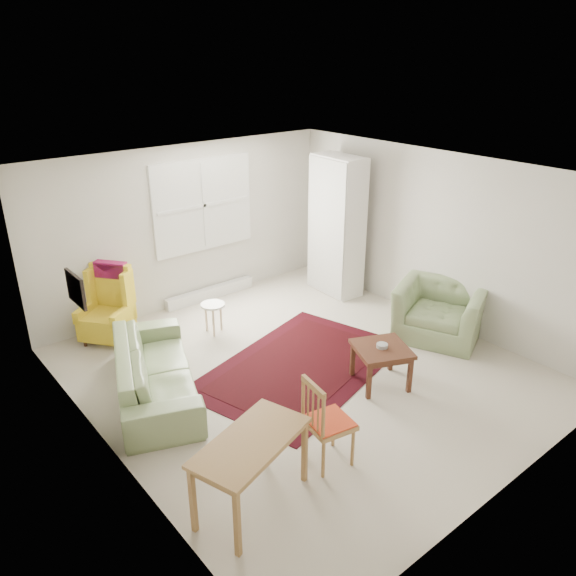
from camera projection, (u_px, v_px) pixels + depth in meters
room at (294, 274)px, 6.80m from camera, size 5.04×5.54×2.51m
rug at (300, 366)px, 7.22m from camera, size 3.09×2.42×0.03m
sofa at (154, 361)px, 6.51m from camera, size 1.57×2.31×0.87m
armchair at (440, 307)px, 7.83m from camera, size 1.39×1.47×0.90m
wingback_chair at (104, 305)px, 7.67m from camera, size 0.90×0.89×1.07m
coffee_table at (381, 365)px, 6.77m from camera, size 0.82×0.82×0.51m
stool at (214, 318)px, 8.01m from camera, size 0.36×0.36×0.46m
cabinet at (337, 226)px, 9.05m from camera, size 0.52×0.92×2.25m
desk at (252, 473)px, 4.93m from camera, size 1.23×0.87×0.71m
desk_chair at (329, 421)px, 5.40m from camera, size 0.49×0.49×0.96m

